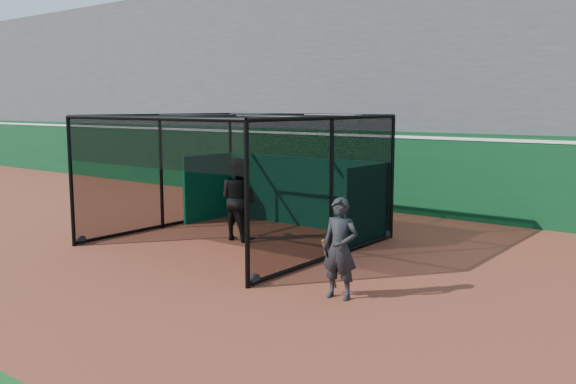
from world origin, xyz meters
The scene contains 6 objects.
ground centered at (0.00, 0.00, 0.00)m, with size 120.00×120.00×0.00m, color brown.
outfield_wall centered at (0.00, 8.50, 1.29)m, with size 50.00×0.50×2.50m.
grandstand centered at (0.00, 12.27, 4.48)m, with size 50.00×7.85×8.95m.
batting_cage centered at (-1.03, 2.24, 1.51)m, with size 5.56×5.50×3.03m.
batter centered at (-1.19, 2.45, 1.02)m, with size 0.99×0.77×2.04m, color black.
on_deck_player centered at (3.33, 0.06, 0.87)m, with size 0.69×0.51×1.75m.
Camera 1 is at (8.83, -8.48, 3.28)m, focal length 38.00 mm.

